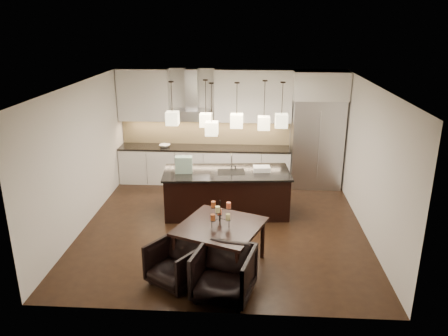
# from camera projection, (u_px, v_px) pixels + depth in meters

# --- Properties ---
(floor) EXTENTS (5.50, 5.50, 0.02)m
(floor) POSITION_uv_depth(u_px,v_px,m) (223.00, 226.00, 8.76)
(floor) COLOR black
(floor) RESTS_ON ground
(ceiling) EXTENTS (5.50, 5.50, 0.02)m
(ceiling) POSITION_uv_depth(u_px,v_px,m) (223.00, 84.00, 7.84)
(ceiling) COLOR white
(ceiling) RESTS_ON wall_back
(wall_back) EXTENTS (5.50, 0.02, 2.80)m
(wall_back) POSITION_uv_depth(u_px,v_px,m) (230.00, 125.00, 10.90)
(wall_back) COLOR silver
(wall_back) RESTS_ON ground
(wall_front) EXTENTS (5.50, 0.02, 2.80)m
(wall_front) POSITION_uv_depth(u_px,v_px,m) (210.00, 223.00, 5.69)
(wall_front) COLOR silver
(wall_front) RESTS_ON ground
(wall_left) EXTENTS (0.02, 5.50, 2.80)m
(wall_left) POSITION_uv_depth(u_px,v_px,m) (82.00, 156.00, 8.46)
(wall_left) COLOR silver
(wall_left) RESTS_ON ground
(wall_right) EXTENTS (0.02, 5.50, 2.80)m
(wall_right) POSITION_uv_depth(u_px,v_px,m) (371.00, 162.00, 8.14)
(wall_right) COLOR silver
(wall_right) RESTS_ON ground
(refrigerator) EXTENTS (1.20, 0.72, 2.15)m
(refrigerator) POSITION_uv_depth(u_px,v_px,m) (316.00, 143.00, 10.53)
(refrigerator) COLOR #B7B7BA
(refrigerator) RESTS_ON floor
(fridge_panel) EXTENTS (1.26, 0.72, 0.65)m
(fridge_panel) POSITION_uv_depth(u_px,v_px,m) (321.00, 85.00, 10.07)
(fridge_panel) COLOR silver
(fridge_panel) RESTS_ON refrigerator
(lower_cabinets) EXTENTS (4.21, 0.62, 0.88)m
(lower_cabinets) POSITION_uv_depth(u_px,v_px,m) (205.00, 165.00, 10.94)
(lower_cabinets) COLOR silver
(lower_cabinets) RESTS_ON floor
(countertop) EXTENTS (4.21, 0.66, 0.04)m
(countertop) POSITION_uv_depth(u_px,v_px,m) (204.00, 148.00, 10.79)
(countertop) COLOR black
(countertop) RESTS_ON lower_cabinets
(backsplash) EXTENTS (4.21, 0.02, 0.63)m
(backsplash) POSITION_uv_depth(u_px,v_px,m) (205.00, 132.00, 10.97)
(backsplash) COLOR #D4BA7F
(backsplash) RESTS_ON countertop
(upper_cab_left) EXTENTS (1.25, 0.35, 1.25)m
(upper_cab_left) POSITION_uv_depth(u_px,v_px,m) (144.00, 95.00, 10.60)
(upper_cab_left) COLOR silver
(upper_cab_left) RESTS_ON wall_back
(upper_cab_right) EXTENTS (1.85, 0.35, 1.25)m
(upper_cab_right) POSITION_uv_depth(u_px,v_px,m) (253.00, 96.00, 10.44)
(upper_cab_right) COLOR silver
(upper_cab_right) RESTS_ON wall_back
(hood_canopy) EXTENTS (0.90, 0.52, 0.24)m
(hood_canopy) POSITION_uv_depth(u_px,v_px,m) (192.00, 115.00, 10.59)
(hood_canopy) COLOR #B7B7BA
(hood_canopy) RESTS_ON wall_back
(hood_chimney) EXTENTS (0.30, 0.28, 0.96)m
(hood_chimney) POSITION_uv_depth(u_px,v_px,m) (192.00, 89.00, 10.50)
(hood_chimney) COLOR #B7B7BA
(hood_chimney) RESTS_ON hood_canopy
(fruit_bowl) EXTENTS (0.29, 0.29, 0.06)m
(fruit_bowl) POSITION_uv_depth(u_px,v_px,m) (165.00, 146.00, 10.79)
(fruit_bowl) COLOR silver
(fruit_bowl) RESTS_ON countertop
(island_body) EXTENTS (2.61, 1.23, 0.89)m
(island_body) POSITION_uv_depth(u_px,v_px,m) (227.00, 193.00, 9.19)
(island_body) COLOR black
(island_body) RESTS_ON floor
(island_top) EXTENTS (2.70, 1.31, 0.04)m
(island_top) POSITION_uv_depth(u_px,v_px,m) (227.00, 173.00, 9.03)
(island_top) COLOR black
(island_top) RESTS_ON island_body
(faucet) EXTENTS (0.12, 0.25, 0.38)m
(faucet) POSITION_uv_depth(u_px,v_px,m) (231.00, 161.00, 9.06)
(faucet) COLOR silver
(faucet) RESTS_ON island_top
(tote_bag) EXTENTS (0.36, 0.21, 0.34)m
(tote_bag) POSITION_uv_depth(u_px,v_px,m) (184.00, 165.00, 8.92)
(tote_bag) COLOR #205A39
(tote_bag) RESTS_ON island_top
(food_container) EXTENTS (0.36, 0.27, 0.10)m
(food_container) POSITION_uv_depth(u_px,v_px,m) (262.00, 169.00, 9.04)
(food_container) COLOR silver
(food_container) RESTS_ON island_top
(dining_table) EXTENTS (1.62, 1.62, 0.75)m
(dining_table) POSITION_uv_depth(u_px,v_px,m) (220.00, 246.00, 7.22)
(dining_table) COLOR black
(dining_table) RESTS_ON floor
(candelabra) EXTENTS (0.47, 0.47, 0.44)m
(candelabra) POSITION_uv_depth(u_px,v_px,m) (220.00, 213.00, 7.03)
(candelabra) COLOR black
(candelabra) RESTS_ON dining_table
(candle_a) EXTENTS (0.10, 0.10, 0.10)m
(candle_a) POSITION_uv_depth(u_px,v_px,m) (228.00, 217.00, 6.98)
(candle_a) COLOR #DED689
(candle_a) RESTS_ON candelabra
(candle_b) EXTENTS (0.10, 0.10, 0.10)m
(candle_b) POSITION_uv_depth(u_px,v_px,m) (219.00, 212.00, 7.17)
(candle_b) COLOR #E26341
(candle_b) RESTS_ON candelabra
(candle_c) EXTENTS (0.10, 0.10, 0.10)m
(candle_c) POSITION_uv_depth(u_px,v_px,m) (213.00, 217.00, 6.96)
(candle_c) COLOR #A04C24
(candle_c) RESTS_ON candelabra
(candle_d) EXTENTS (0.10, 0.10, 0.10)m
(candle_d) POSITION_uv_depth(u_px,v_px,m) (229.00, 205.00, 7.02)
(candle_d) COLOR #E26341
(candle_d) RESTS_ON candelabra
(candle_e) EXTENTS (0.10, 0.10, 0.10)m
(candle_e) POSITION_uv_depth(u_px,v_px,m) (213.00, 204.00, 7.06)
(candle_e) COLOR #A04C24
(candle_e) RESTS_ON candelabra
(candle_f) EXTENTS (0.10, 0.10, 0.10)m
(candle_f) POSITION_uv_depth(u_px,v_px,m) (218.00, 209.00, 6.87)
(candle_f) COLOR #DED689
(candle_f) RESTS_ON candelabra
(armchair_left) EXTENTS (1.03, 1.03, 0.68)m
(armchair_left) POSITION_uv_depth(u_px,v_px,m) (176.00, 263.00, 6.75)
(armchair_left) COLOR black
(armchair_left) RESTS_ON floor
(armchair_right) EXTENTS (1.01, 1.03, 0.77)m
(armchair_right) POSITION_uv_depth(u_px,v_px,m) (224.00, 274.00, 6.41)
(armchair_right) COLOR black
(armchair_right) RESTS_ON floor
(pendant_a) EXTENTS (0.24, 0.24, 0.26)m
(pendant_a) POSITION_uv_depth(u_px,v_px,m) (172.00, 118.00, 8.55)
(pendant_a) COLOR beige
(pendant_a) RESTS_ON ceiling
(pendant_b) EXTENTS (0.24, 0.24, 0.26)m
(pendant_b) POSITION_uv_depth(u_px,v_px,m) (206.00, 120.00, 8.81)
(pendant_b) COLOR beige
(pendant_b) RESTS_ON ceiling
(pendant_c) EXTENTS (0.24, 0.24, 0.26)m
(pendant_c) POSITION_uv_depth(u_px,v_px,m) (237.00, 121.00, 8.42)
(pendant_c) COLOR beige
(pendant_c) RESTS_ON ceiling
(pendant_d) EXTENTS (0.24, 0.24, 0.26)m
(pendant_d) POSITION_uv_depth(u_px,v_px,m) (264.00, 123.00, 8.73)
(pendant_d) COLOR beige
(pendant_d) RESTS_ON ceiling
(pendant_e) EXTENTS (0.24, 0.24, 0.26)m
(pendant_e) POSITION_uv_depth(u_px,v_px,m) (281.00, 121.00, 8.48)
(pendant_e) COLOR beige
(pendant_e) RESTS_ON ceiling
(pendant_f) EXTENTS (0.24, 0.24, 0.26)m
(pendant_f) POSITION_uv_depth(u_px,v_px,m) (212.00, 128.00, 8.42)
(pendant_f) COLOR beige
(pendant_f) RESTS_ON ceiling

